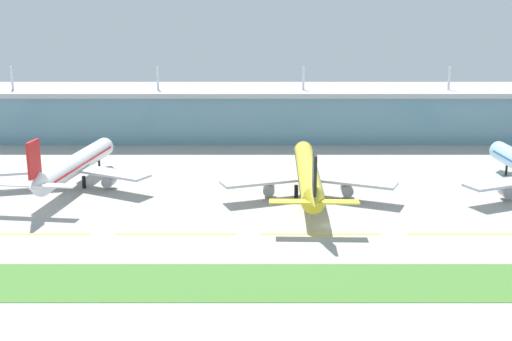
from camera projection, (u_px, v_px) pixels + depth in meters
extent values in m
plane|color=#A8A59E|center=(329.00, 226.00, 158.98)|extent=(600.00, 600.00, 0.00)
cube|color=#6693A8|center=(300.00, 115.00, 260.57)|extent=(280.00, 28.00, 18.19)
cube|color=#B2B2B7|center=(301.00, 90.00, 258.10)|extent=(288.00, 34.00, 1.80)
cylinder|color=silver|center=(10.00, 78.00, 251.06)|extent=(0.90, 0.90, 9.00)
cylinder|color=silver|center=(156.00, 78.00, 251.20)|extent=(0.90, 0.90, 9.00)
cylinder|color=silver|center=(302.00, 78.00, 251.33)|extent=(0.90, 0.90, 9.00)
cylinder|color=silver|center=(447.00, 78.00, 251.47)|extent=(0.90, 0.90, 9.00)
cylinder|color=white|center=(75.00, 164.00, 192.92)|extent=(11.73, 49.46, 5.80)
cone|color=white|center=(105.00, 145.00, 218.47)|extent=(5.96, 4.64, 5.51)
cone|color=white|center=(32.00, 185.00, 166.11)|extent=(5.70, 7.18, 5.72)
cube|color=red|center=(32.00, 159.00, 165.47)|extent=(1.47, 6.44, 9.50)
cube|color=white|center=(13.00, 184.00, 167.27)|extent=(10.31, 4.39, 0.36)
cube|color=white|center=(54.00, 186.00, 166.01)|extent=(10.31, 4.39, 0.36)
cube|color=#B7BABF|center=(29.00, 171.00, 190.37)|extent=(24.94, 12.79, 0.70)
cylinder|color=gray|center=(36.00, 179.00, 192.31)|extent=(3.72, 4.86, 3.20)
cube|color=#B7BABF|center=(109.00, 173.00, 187.60)|extent=(24.29, 17.58, 0.70)
cylinder|color=gray|center=(107.00, 181.00, 189.82)|extent=(3.72, 4.86, 3.20)
cylinder|color=black|center=(98.00, 165.00, 211.80)|extent=(0.70, 0.70, 3.60)
cylinder|color=black|center=(61.00, 182.00, 191.57)|extent=(1.10, 1.10, 3.60)
cylinder|color=black|center=(82.00, 182.00, 190.83)|extent=(1.10, 1.10, 3.60)
cube|color=red|center=(75.00, 163.00, 192.82)|extent=(11.17, 44.59, 0.60)
cylinder|color=yellow|center=(306.00, 172.00, 183.18)|extent=(7.43, 57.44, 5.80)
cone|color=yellow|center=(301.00, 149.00, 212.86)|extent=(5.62, 4.16, 5.51)
cone|color=yellow|center=(313.00, 201.00, 152.23)|extent=(5.12, 6.77, 5.72)
cube|color=black|center=(313.00, 174.00, 151.60)|extent=(0.88, 6.42, 9.50)
cube|color=yellow|center=(289.00, 201.00, 152.90)|extent=(10.09, 3.48, 0.36)
cube|color=yellow|center=(336.00, 202.00, 152.62)|extent=(10.09, 3.48, 0.36)
cube|color=#B7BABF|center=(263.00, 181.00, 179.52)|extent=(24.87, 14.73, 0.70)
cylinder|color=gray|center=(267.00, 189.00, 181.58)|extent=(3.33, 4.59, 3.20)
cube|color=#B7BABF|center=(351.00, 181.00, 178.91)|extent=(24.71, 15.85, 0.70)
cylinder|color=gray|center=(345.00, 190.00, 181.03)|extent=(3.33, 4.59, 3.20)
cylinder|color=black|center=(302.00, 170.00, 205.15)|extent=(0.70, 0.70, 3.60)
cylinder|color=black|center=(295.00, 191.00, 181.52)|extent=(1.10, 1.10, 3.60)
cylinder|color=black|center=(318.00, 192.00, 181.36)|extent=(1.10, 1.10, 3.60)
cube|color=black|center=(306.00, 171.00, 183.08)|extent=(7.31, 51.71, 0.60)
cone|color=#9ED1EA|center=(494.00, 149.00, 213.31)|extent=(5.66, 4.20, 5.51)
cube|color=#B7BABF|center=(503.00, 183.00, 177.46)|extent=(24.68, 16.02, 0.70)
cylinder|color=gray|center=(504.00, 191.00, 179.59)|extent=(3.37, 4.62, 3.20)
cylinder|color=black|center=(505.00, 170.00, 205.16)|extent=(0.70, 0.70, 3.60)
cube|color=yellow|center=(29.00, 234.00, 153.02)|extent=(28.00, 0.70, 0.04)
cube|color=yellow|center=(174.00, 234.00, 153.10)|extent=(28.00, 0.70, 0.04)
cube|color=yellow|center=(319.00, 234.00, 153.19)|extent=(28.00, 0.70, 0.04)
cube|color=yellow|center=(465.00, 234.00, 153.27)|extent=(28.00, 0.70, 0.04)
cube|color=#477A33|center=(349.00, 282.00, 126.75)|extent=(300.00, 18.00, 0.10)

